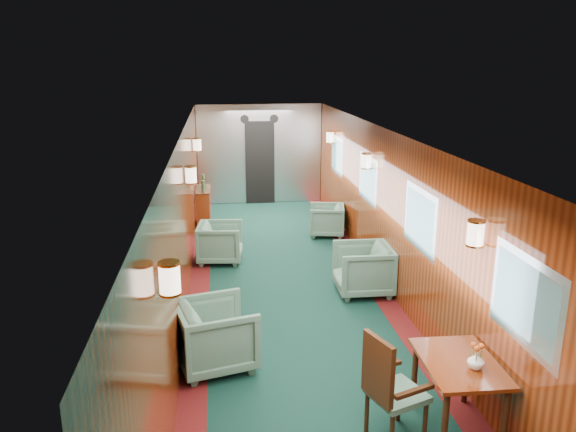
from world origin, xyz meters
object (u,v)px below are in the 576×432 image
(dining_table, at_px, (459,372))
(armchair_right_near, at_px, (363,269))
(credenza, at_px, (203,207))
(side_chair, at_px, (388,385))
(armchair_left_near, at_px, (216,335))
(armchair_right_far, at_px, (326,220))
(armchair_left_far, at_px, (220,243))

(dining_table, height_order, armchair_right_near, armchair_right_near)
(dining_table, height_order, credenza, credenza)
(side_chair, distance_m, armchair_left_near, 2.17)
(credenza, xyz_separation_m, armchair_right_far, (2.44, -0.89, -0.11))
(armchair_left_far, distance_m, armchair_right_far, 2.46)
(armchair_right_near, bearing_deg, armchair_left_near, -48.52)
(armchair_left_far, bearing_deg, dining_table, -150.11)
(armchair_left_far, bearing_deg, side_chair, -157.44)
(armchair_left_far, bearing_deg, armchair_left_near, -175.00)
(side_chair, relative_size, credenza, 0.97)
(armchair_left_near, xyz_separation_m, armchair_right_near, (2.19, 1.85, -0.01))
(armchair_left_far, bearing_deg, armchair_right_far, -52.80)
(credenza, relative_size, armchair_left_near, 1.30)
(dining_table, bearing_deg, credenza, 111.00)
(armchair_left_near, height_order, armchair_right_near, armchair_left_near)
(armchair_right_near, bearing_deg, armchair_right_far, -178.94)
(dining_table, relative_size, side_chair, 0.92)
(dining_table, height_order, armchair_right_far, dining_table)
(armchair_left_far, height_order, armchair_right_near, armchair_right_near)
(side_chair, xyz_separation_m, armchair_left_far, (-1.46, 5.01, -0.24))
(dining_table, relative_size, armchair_right_near, 1.19)
(armchair_left_near, relative_size, armchair_left_far, 1.13)
(armchair_left_near, bearing_deg, armchair_right_far, -39.18)
(credenza, distance_m, armchair_left_far, 2.18)
(dining_table, relative_size, armchair_left_far, 1.30)
(dining_table, xyz_separation_m, credenza, (-2.47, 7.08, -0.18))
(side_chair, relative_size, armchair_right_near, 1.30)
(side_chair, relative_size, armchair_left_near, 1.26)
(armchair_left_near, bearing_deg, armchair_right_near, -64.18)
(dining_table, distance_m, side_chair, 0.70)
(credenza, height_order, armchair_left_near, credenza)
(credenza, bearing_deg, armchair_right_far, -19.96)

